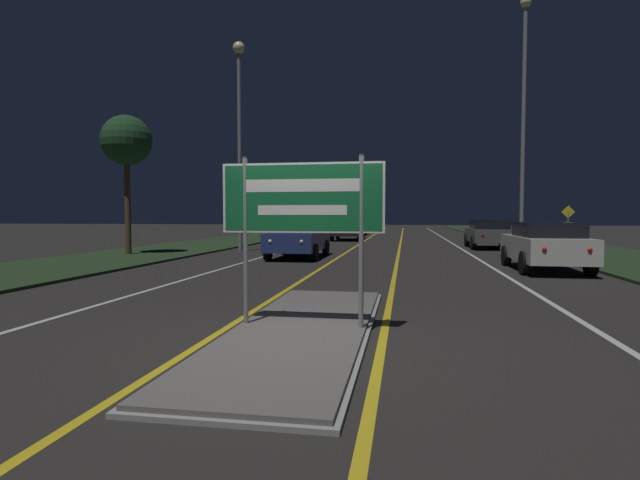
{
  "coord_description": "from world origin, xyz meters",
  "views": [
    {
      "loc": [
        1.45,
        -6.41,
        1.68
      ],
      "look_at": [
        0.0,
        2.04,
        1.25
      ],
      "focal_mm": 28.0,
      "sensor_mm": 36.0,
      "label": 1
    }
  ],
  "objects_px": {
    "car_approaching_2": "(356,226)",
    "warning_sign": "(568,223)",
    "car_approaching_1": "(348,229)",
    "car_receding_1": "(489,233)",
    "car_approaching_0": "(299,238)",
    "highway_sign": "(302,205)",
    "streetlight_left_near": "(239,115)",
    "car_receding_0": "(545,245)",
    "streetlight_right_near": "(524,103)"
  },
  "relations": [
    {
      "from": "car_approaching_0",
      "to": "warning_sign",
      "type": "bearing_deg",
      "value": 26.1
    },
    {
      "from": "car_receding_0",
      "to": "car_receding_1",
      "type": "bearing_deg",
      "value": 90.22
    },
    {
      "from": "streetlight_left_near",
      "to": "car_receding_1",
      "type": "height_order",
      "value": "streetlight_left_near"
    },
    {
      "from": "warning_sign",
      "to": "car_approaching_1",
      "type": "bearing_deg",
      "value": 143.48
    },
    {
      "from": "car_receding_0",
      "to": "car_approaching_1",
      "type": "height_order",
      "value": "car_receding_0"
    },
    {
      "from": "highway_sign",
      "to": "car_receding_1",
      "type": "xyz_separation_m",
      "value": [
        5.58,
        19.19,
        -1.04
      ]
    },
    {
      "from": "car_approaching_2",
      "to": "warning_sign",
      "type": "height_order",
      "value": "warning_sign"
    },
    {
      "from": "streetlight_right_near",
      "to": "warning_sign",
      "type": "relative_size",
      "value": 5.44
    },
    {
      "from": "streetlight_left_near",
      "to": "car_approaching_0",
      "type": "distance_m",
      "value": 7.09
    },
    {
      "from": "streetlight_left_near",
      "to": "car_receding_0",
      "type": "xyz_separation_m",
      "value": [
        11.73,
        -6.2,
        -5.5
      ]
    },
    {
      "from": "car_approaching_1",
      "to": "warning_sign",
      "type": "bearing_deg",
      "value": -36.52
    },
    {
      "from": "car_approaching_1",
      "to": "car_receding_1",
      "type": "bearing_deg",
      "value": -42.25
    },
    {
      "from": "car_approaching_1",
      "to": "car_receding_0",
      "type": "bearing_deg",
      "value": -65.36
    },
    {
      "from": "car_approaching_1",
      "to": "car_approaching_2",
      "type": "height_order",
      "value": "car_approaching_1"
    },
    {
      "from": "car_receding_0",
      "to": "warning_sign",
      "type": "distance_m",
      "value": 9.62
    },
    {
      "from": "highway_sign",
      "to": "streetlight_left_near",
      "type": "height_order",
      "value": "streetlight_left_near"
    },
    {
      "from": "highway_sign",
      "to": "car_approaching_1",
      "type": "xyz_separation_m",
      "value": [
        -2.35,
        26.4,
        -1.06
      ]
    },
    {
      "from": "streetlight_right_near",
      "to": "car_receding_1",
      "type": "xyz_separation_m",
      "value": [
        -0.95,
        2.77,
        -5.83
      ]
    },
    {
      "from": "car_approaching_0",
      "to": "warning_sign",
      "type": "xyz_separation_m",
      "value": [
        11.66,
        5.71,
        0.53
      ]
    },
    {
      "from": "car_receding_1",
      "to": "car_approaching_1",
      "type": "distance_m",
      "value": 10.72
    },
    {
      "from": "car_approaching_1",
      "to": "car_approaching_2",
      "type": "relative_size",
      "value": 0.99
    },
    {
      "from": "car_receding_1",
      "to": "warning_sign",
      "type": "relative_size",
      "value": 2.04
    },
    {
      "from": "highway_sign",
      "to": "car_receding_1",
      "type": "height_order",
      "value": "highway_sign"
    },
    {
      "from": "car_approaching_2",
      "to": "warning_sign",
      "type": "relative_size",
      "value": 2.27
    },
    {
      "from": "streetlight_left_near",
      "to": "highway_sign",
      "type": "bearing_deg",
      "value": -68.12
    },
    {
      "from": "highway_sign",
      "to": "car_approaching_1",
      "type": "height_order",
      "value": "highway_sign"
    },
    {
      "from": "highway_sign",
      "to": "car_receding_0",
      "type": "bearing_deg",
      "value": 58.05
    },
    {
      "from": "highway_sign",
      "to": "streetlight_left_near",
      "type": "bearing_deg",
      "value": 111.88
    },
    {
      "from": "car_approaching_2",
      "to": "car_approaching_1",
      "type": "bearing_deg",
      "value": -87.76
    },
    {
      "from": "streetlight_left_near",
      "to": "car_approaching_1",
      "type": "xyz_separation_m",
      "value": [
        3.75,
        11.19,
        -5.53
      ]
    },
    {
      "from": "car_approaching_2",
      "to": "car_approaching_0",
      "type": "bearing_deg",
      "value": -89.92
    },
    {
      "from": "streetlight_left_near",
      "to": "car_approaching_2",
      "type": "height_order",
      "value": "streetlight_left_near"
    },
    {
      "from": "streetlight_left_near",
      "to": "car_receding_0",
      "type": "relative_size",
      "value": 2.23
    },
    {
      "from": "highway_sign",
      "to": "car_approaching_2",
      "type": "relative_size",
      "value": 0.52
    },
    {
      "from": "car_receding_0",
      "to": "streetlight_left_near",
      "type": "bearing_deg",
      "value": 152.15
    },
    {
      "from": "streetlight_left_near",
      "to": "streetlight_right_near",
      "type": "xyz_separation_m",
      "value": [
        12.64,
        1.21,
        0.33
      ]
    },
    {
      "from": "highway_sign",
      "to": "car_receding_0",
      "type": "height_order",
      "value": "highway_sign"
    },
    {
      "from": "streetlight_left_near",
      "to": "car_receding_1",
      "type": "xyz_separation_m",
      "value": [
        11.69,
        3.98,
        -5.5
      ]
    },
    {
      "from": "streetlight_right_near",
      "to": "car_approaching_1",
      "type": "relative_size",
      "value": 2.42
    },
    {
      "from": "streetlight_right_near",
      "to": "car_approaching_0",
      "type": "bearing_deg",
      "value": -156.04
    },
    {
      "from": "car_approaching_0",
      "to": "car_approaching_2",
      "type": "relative_size",
      "value": 0.94
    },
    {
      "from": "streetlight_left_near",
      "to": "car_receding_1",
      "type": "bearing_deg",
      "value": 18.8
    },
    {
      "from": "highway_sign",
      "to": "warning_sign",
      "type": "bearing_deg",
      "value": 63.58
    },
    {
      "from": "streetlight_left_near",
      "to": "car_approaching_1",
      "type": "height_order",
      "value": "streetlight_left_near"
    },
    {
      "from": "car_approaching_0",
      "to": "car_approaching_1",
      "type": "height_order",
      "value": "car_approaching_0"
    },
    {
      "from": "streetlight_left_near",
      "to": "car_approaching_0",
      "type": "relative_size",
      "value": 2.2
    },
    {
      "from": "car_receding_1",
      "to": "streetlight_right_near",
      "type": "bearing_deg",
      "value": -71.04
    },
    {
      "from": "car_receding_0",
      "to": "car_receding_1",
      "type": "height_order",
      "value": "car_receding_1"
    },
    {
      "from": "car_approaching_0",
      "to": "car_receding_1",
      "type": "bearing_deg",
      "value": 39.7
    },
    {
      "from": "car_receding_1",
      "to": "car_approaching_0",
      "type": "bearing_deg",
      "value": -140.3
    }
  ]
}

